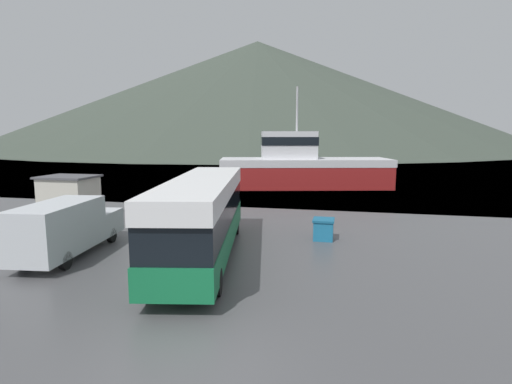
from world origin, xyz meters
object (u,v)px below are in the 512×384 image
at_px(tour_bus, 203,214).
at_px(fishing_boat, 302,166).
at_px(storage_bin, 323,229).
at_px(dock_kiosk, 69,197).
at_px(delivery_van, 67,227).

relative_size(tour_bus, fishing_boat, 0.69).
bearing_deg(storage_bin, fishing_boat, 99.08).
height_order(tour_bus, fishing_boat, fishing_boat).
distance_m(tour_bus, fishing_boat, 23.68).
xyz_separation_m(fishing_boat, storage_bin, (3.14, -19.62, -1.57)).
bearing_deg(storage_bin, dock_kiosk, 172.96).
bearing_deg(fishing_boat, storage_bin, -4.41).
relative_size(delivery_van, storage_bin, 5.86).
xyz_separation_m(fishing_boat, dock_kiosk, (-12.62, -17.68, -0.77)).
relative_size(fishing_boat, dock_kiosk, 5.27).
bearing_deg(dock_kiosk, fishing_boat, 54.48).
bearing_deg(delivery_van, tour_bus, 3.83).
bearing_deg(tour_bus, delivery_van, 179.94).
height_order(tour_bus, delivery_van, tour_bus).
relative_size(delivery_van, dock_kiosk, 2.02).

